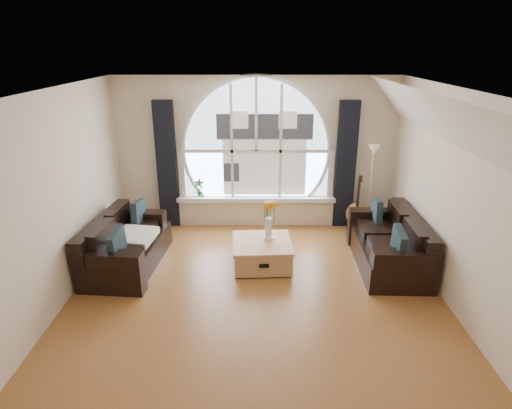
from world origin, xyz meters
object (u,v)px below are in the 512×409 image
at_px(potted_plant, 199,188).
at_px(floor_lamp, 370,190).
at_px(sofa_left, 127,242).
at_px(sofa_right, 388,241).
at_px(guitar, 357,202).
at_px(coffee_chest, 262,252).
at_px(vase_flowers, 268,216).

bearing_deg(potted_plant, floor_lamp, -7.00).
relative_size(sofa_left, sofa_right, 0.98).
distance_m(sofa_right, guitar, 1.37).
distance_m(coffee_chest, floor_lamp, 2.33).
xyz_separation_m(vase_flowers, potted_plant, (-1.23, 1.50, -0.06)).
distance_m(sofa_left, floor_lamp, 4.14).
bearing_deg(potted_plant, guitar, -4.64).
bearing_deg(sofa_left, potted_plant, 65.56).
bearing_deg(guitar, floor_lamp, -21.73).
xyz_separation_m(sofa_right, guitar, (-0.19, 1.35, 0.13)).
height_order(sofa_left, sofa_right, sofa_right).
relative_size(vase_flowers, floor_lamp, 0.44).
bearing_deg(floor_lamp, guitar, 141.62).
bearing_deg(coffee_chest, floor_lamp, 29.73).
xyz_separation_m(sofa_left, coffee_chest, (2.04, 0.02, -0.18)).
xyz_separation_m(sofa_left, sofa_right, (3.95, 0.03, 0.00)).
height_order(sofa_left, potted_plant, potted_plant).
distance_m(vase_flowers, potted_plant, 1.94).
distance_m(coffee_chest, guitar, 2.21).
relative_size(coffee_chest, vase_flowers, 1.26).
distance_m(guitar, potted_plant, 2.86).
bearing_deg(floor_lamp, potted_plant, 173.00).
xyz_separation_m(coffee_chest, guitar, (1.72, 1.36, 0.31)).
xyz_separation_m(coffee_chest, potted_plant, (-1.13, 1.59, 0.50)).
xyz_separation_m(vase_flowers, floor_lamp, (1.80, 1.13, 0.02)).
height_order(vase_flowers, potted_plant, vase_flowers).
xyz_separation_m(sofa_left, guitar, (3.76, 1.38, 0.13)).
height_order(sofa_left, guitar, guitar).
distance_m(sofa_left, coffee_chest, 2.05).
bearing_deg(vase_flowers, floor_lamp, 32.12).
distance_m(vase_flowers, floor_lamp, 2.12).
xyz_separation_m(sofa_left, potted_plant, (0.91, 1.61, 0.32)).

